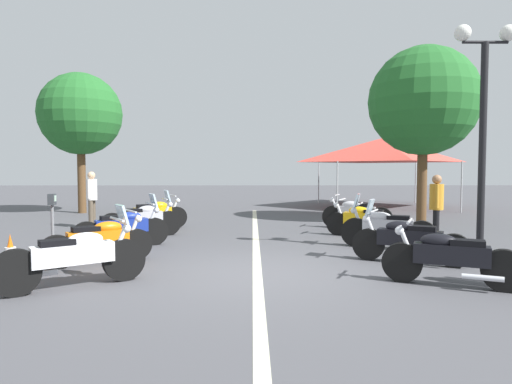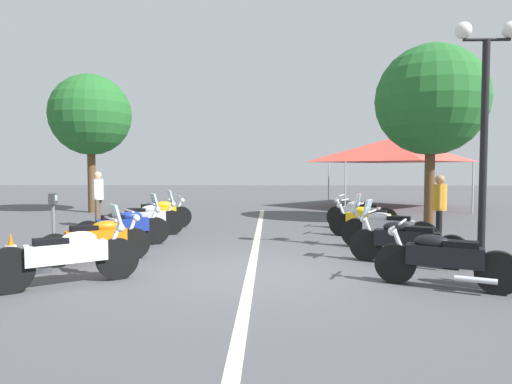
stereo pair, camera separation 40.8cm
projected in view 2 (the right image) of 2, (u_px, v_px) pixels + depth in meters
The scene contains 20 objects.
ground_plane at pixel (251, 273), 7.59m from camera, with size 80.00×80.00×0.00m, color #4C4C51.
lane_centre_stripe at pixel (257, 242), 10.80m from camera, with size 16.17×0.16×0.01m, color beige.
motorcycle_left_row_0 at pixel (69, 255), 6.74m from camera, with size 1.37×1.89×1.22m.
motorcycle_left_row_1 at pixel (97, 239), 8.40m from camera, with size 1.25×1.79×0.98m.
motorcycle_left_row_2 at pixel (124, 226), 10.12m from camera, with size 1.20×1.93×1.21m.
motorcycle_left_row_3 at pixel (145, 218), 11.70m from camera, with size 1.03×1.98×1.22m.
motorcycle_left_row_4 at pixel (158, 213), 13.20m from camera, with size 1.07×1.93×1.00m.
motorcycle_right_row_0 at pixel (443, 258), 6.59m from camera, with size 1.03×1.91×0.99m.
motorcycle_right_row_1 at pixel (405, 240), 8.22m from camera, with size 1.14×1.98×1.20m.
motorcycle_right_row_2 at pixel (387, 228), 9.80m from camera, with size 1.00×1.98×1.22m.
motorcycle_right_row_3 at pixel (367, 220), 11.46m from camera, with size 1.10×1.91×0.99m.
motorcycle_right_row_4 at pixel (361, 214), 13.01m from camera, with size 1.02×1.96×1.02m.
street_lamp_twin_globe at pixel (485, 97), 8.57m from camera, with size 0.32×1.22×4.62m.
parking_meter at pixel (53, 213), 8.95m from camera, with size 0.19×0.15×1.29m.
traffic_cone_1 at pixel (11, 250), 8.15m from camera, with size 0.36×0.36×0.61m.
bystander_1 at pixel (439, 204), 10.33m from camera, with size 0.50×0.32×1.65m.
bystander_3 at pixel (98, 195), 13.54m from camera, with size 0.53×0.32×1.70m.
roadside_tree_0 at pixel (431, 100), 14.26m from camera, with size 3.56×3.56×5.79m.
roadside_tree_1 at pixel (90, 115), 17.95m from camera, with size 3.26×3.26×5.61m.
event_tent at pixel (392, 150), 20.17m from camera, with size 5.64×5.64×3.20m.
Camera 2 is at (-7.50, -0.33, 1.79)m, focal length 31.00 mm.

